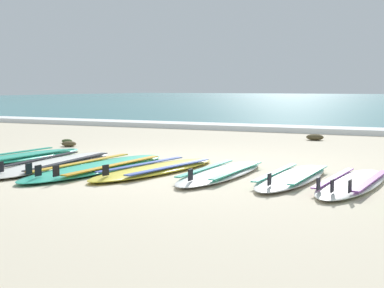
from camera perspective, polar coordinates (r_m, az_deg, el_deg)
The scene contains 12 objects.
ground_plane at distance 6.83m, azimuth -1.08°, elevation -2.36°, with size 80.00×80.00×0.00m, color beige.
wave_foam_strip at distance 12.46m, azimuth 11.81°, elevation 1.43°, with size 80.00×0.89×0.11m, color white.
surfboard_0 at distance 7.91m, azimuth -16.56°, elevation -1.23°, with size 0.60×2.23×0.18m.
surfboard_1 at distance 7.11m, azimuth -13.64°, elevation -1.91°, with size 0.93×2.58×0.18m.
surfboard_2 at distance 6.72m, azimuth -9.31°, elevation -2.26°, with size 0.67×2.59×0.18m.
surfboard_3 at distance 6.48m, azimuth -3.59°, elevation -2.48°, with size 0.80×2.22×0.18m.
surfboard_4 at distance 6.19m, azimuth 2.96°, elevation -2.87°, with size 0.56×2.04×0.18m.
surfboard_5 at distance 5.97m, azimuth 9.95°, elevation -3.26°, with size 0.51×1.95×0.18m.
surfboard_6 at distance 5.75m, azimuth 15.69°, elevation -3.74°, with size 0.56×1.98×0.18m.
seaweed_clump_near_shoreline at distance 9.44m, azimuth -12.15°, elevation 0.02°, with size 0.25×0.20×0.09m, color #4C4228.
seaweed_clump_mid_sand at distance 10.03m, azimuth -12.35°, elevation 0.29°, with size 0.19×0.15×0.07m, color #384723.
seaweed_clump_by_the_boards at distance 10.56m, azimuth 12.14°, elevation 0.67°, with size 0.31×0.25×0.11m, color #4C4228.
Camera 1 is at (3.12, -6.00, 0.96)m, focal length 53.56 mm.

